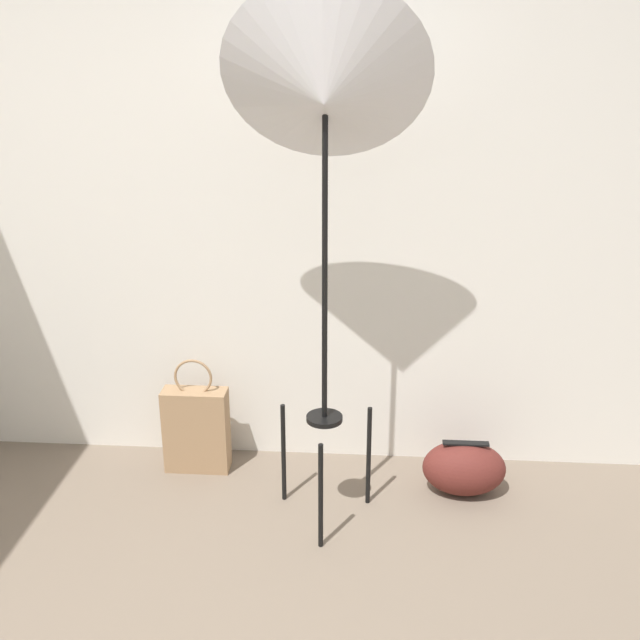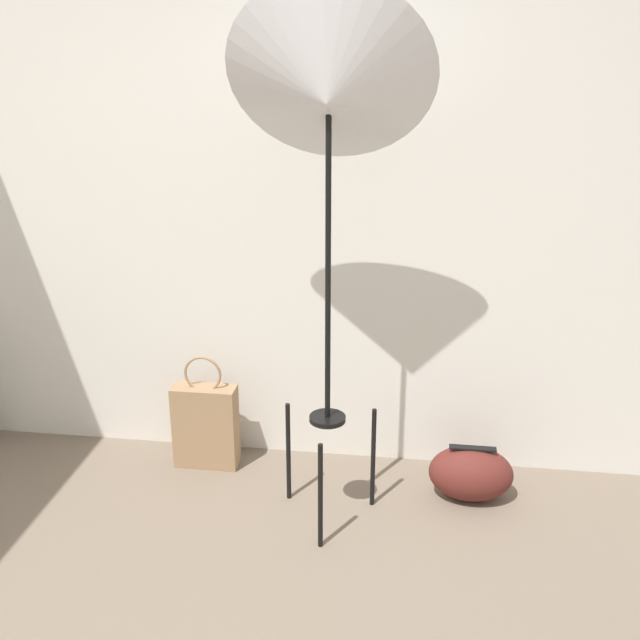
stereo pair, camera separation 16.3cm
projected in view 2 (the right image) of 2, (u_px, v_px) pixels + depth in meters
The scene contains 4 objects.
wall_back at pixel (250, 186), 3.29m from camera, with size 8.00×0.05×2.60m.
photo_umbrella at pixel (329, 95), 2.59m from camera, with size 0.76×0.56×2.10m.
tote_bag at pixel (206, 425), 3.50m from camera, with size 0.30×0.12×0.56m.
duffel_bag at pixel (471, 473), 3.27m from camera, with size 0.37×0.24×0.25m.
Camera 2 is at (0.75, -1.05, 1.88)m, focal length 42.00 mm.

